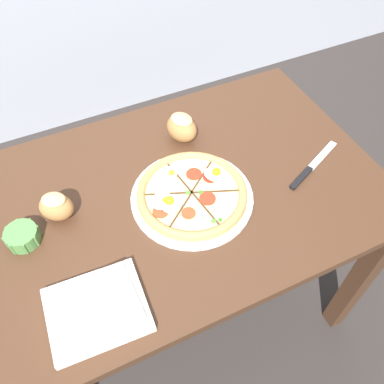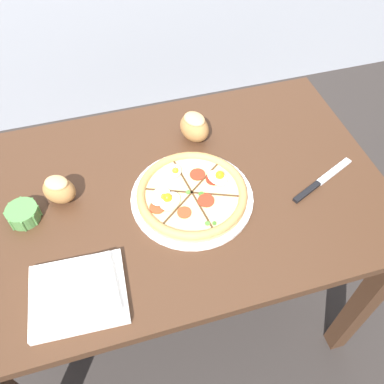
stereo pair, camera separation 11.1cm
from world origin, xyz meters
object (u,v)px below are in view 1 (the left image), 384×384
object	(u,v)px
pizza	(192,194)
knife_main	(313,165)
napkin_folded	(97,309)
ramekin_bowl	(22,236)
bread_piece_near	(56,206)
bread_piece_mid	(182,127)
dining_table	(173,217)

from	to	relation	value
pizza	knife_main	world-z (taller)	pizza
napkin_folded	knife_main	xyz separation A→B (m)	(0.71, 0.16, -0.01)
ramekin_bowl	napkin_folded	bearing A→B (deg)	-66.62
pizza	bread_piece_near	xyz separation A→B (m)	(-0.35, 0.10, 0.02)
pizza	bread_piece_mid	size ratio (longest dim) A/B	2.70
pizza	napkin_folded	distance (m)	0.39
knife_main	bread_piece_mid	bearing A→B (deg)	114.01
bread_piece_near	dining_table	bearing A→B (deg)	-10.41
pizza	bread_piece_mid	distance (m)	0.25
bread_piece_mid	knife_main	distance (m)	0.41
bread_piece_near	napkin_folded	bearing A→B (deg)	-87.64
pizza	knife_main	bearing A→B (deg)	-6.48
dining_table	bread_piece_mid	xyz separation A→B (m)	(0.12, 0.19, 0.17)
ramekin_bowl	napkin_folded	size ratio (longest dim) A/B	0.39
napkin_folded	bread_piece_near	distance (m)	0.31
pizza	ramekin_bowl	xyz separation A→B (m)	(-0.45, 0.06, 0.00)
pizza	napkin_folded	xyz separation A→B (m)	(-0.33, -0.21, -0.00)
napkin_folded	bread_piece_near	xyz separation A→B (m)	(-0.01, 0.30, 0.03)
bread_piece_near	knife_main	distance (m)	0.74
ramekin_bowl	bread_piece_near	world-z (taller)	bread_piece_near
napkin_folded	bread_piece_mid	size ratio (longest dim) A/B	1.82
pizza	bread_piece_mid	xyz separation A→B (m)	(0.08, 0.23, 0.03)
bread_piece_near	bread_piece_mid	xyz separation A→B (m)	(0.42, 0.13, 0.01)
bread_piece_mid	knife_main	size ratio (longest dim) A/B	0.55
napkin_folded	bread_piece_mid	distance (m)	0.60
dining_table	bread_piece_mid	bearing A→B (deg)	57.65
knife_main	dining_table	bearing A→B (deg)	144.59
napkin_folded	ramekin_bowl	bearing A→B (deg)	113.38
pizza	knife_main	distance (m)	0.38
pizza	bread_piece_near	world-z (taller)	bread_piece_near
pizza	ramekin_bowl	distance (m)	0.45
bread_piece_mid	knife_main	world-z (taller)	bread_piece_mid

